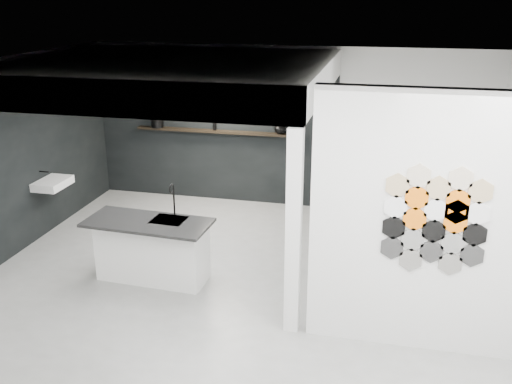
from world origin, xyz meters
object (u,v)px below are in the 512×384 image
at_px(bottle_dark, 215,126).
at_px(utensil_cup, 161,125).
at_px(partition_panel, 431,226).
at_px(stockpot, 157,122).
at_px(kettle, 280,129).
at_px(glass_vase, 293,131).
at_px(kitchen_island, 152,248).
at_px(glass_bowl, 293,132).
at_px(wall_basin, 53,183).

height_order(bottle_dark, utensil_cup, bottle_dark).
bearing_deg(partition_panel, utensil_cup, 139.28).
bearing_deg(stockpot, kettle, 0.00).
relative_size(glass_vase, bottle_dark, 0.82).
distance_m(kitchen_island, glass_bowl, 3.50).
bearing_deg(kitchen_island, partition_panel, -9.41).
distance_m(bottle_dark, utensil_cup, 1.01).
distance_m(partition_panel, kettle, 4.50).
distance_m(kitchen_island, bottle_dark, 3.25).
bearing_deg(utensil_cup, glass_vase, 0.00).
bearing_deg(glass_bowl, kettle, 180.00).
bearing_deg(bottle_dark, utensil_cup, 180.00).
bearing_deg(kettle, stockpot, -158.17).
relative_size(kitchen_island, kettle, 8.53).
height_order(partition_panel, stockpot, partition_panel).
xyz_separation_m(glass_bowl, bottle_dark, (-1.40, 0.00, 0.04)).
xyz_separation_m(wall_basin, kettle, (3.16, 2.07, 0.55)).
distance_m(partition_panel, utensil_cup, 5.92).
height_order(partition_panel, kitchen_island, partition_panel).
height_order(glass_bowl, utensil_cup, utensil_cup).
height_order(stockpot, glass_bowl, stockpot).
relative_size(glass_bowl, glass_vase, 0.95).
relative_size(glass_bowl, bottle_dark, 0.78).
bearing_deg(wall_basin, utensil_cup, 64.72).
bearing_deg(glass_vase, bottle_dark, 180.00).
xyz_separation_m(wall_basin, utensil_cup, (0.98, 2.07, 0.52)).
bearing_deg(stockpot, glass_vase, 0.00).
relative_size(wall_basin, utensil_cup, 6.59).
bearing_deg(wall_basin, bottle_dark, 46.07).
bearing_deg(stockpot, wall_basin, -113.71).
xyz_separation_m(kitchen_island, kettle, (1.11, 3.11, 0.96)).
bearing_deg(glass_vase, kitchen_island, -113.24).
height_order(glass_vase, bottle_dark, bottle_dark).
xyz_separation_m(kitchen_island, utensil_cup, (-1.08, 3.11, 0.92)).
bearing_deg(bottle_dark, kettle, 0.00).
bearing_deg(kettle, kitchen_island, -87.81).
height_order(kettle, utensil_cup, kettle).
distance_m(kettle, glass_bowl, 0.23).
bearing_deg(stockpot, kitchen_island, -69.70).
xyz_separation_m(partition_panel, glass_bowl, (-2.08, 3.87, -0.04)).
distance_m(glass_bowl, glass_vase, 0.02).
height_order(wall_basin, bottle_dark, bottle_dark).
height_order(kettle, glass_vase, kettle).
xyz_separation_m(kettle, utensil_cup, (-2.19, 0.00, -0.04)).
distance_m(kettle, bottle_dark, 1.18).
bearing_deg(glass_vase, partition_panel, -61.77).
bearing_deg(glass_vase, utensil_cup, 180.00).
bearing_deg(bottle_dark, glass_vase, 0.00).
bearing_deg(glass_bowl, wall_basin, -148.65).
height_order(wall_basin, stockpot, stockpot).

